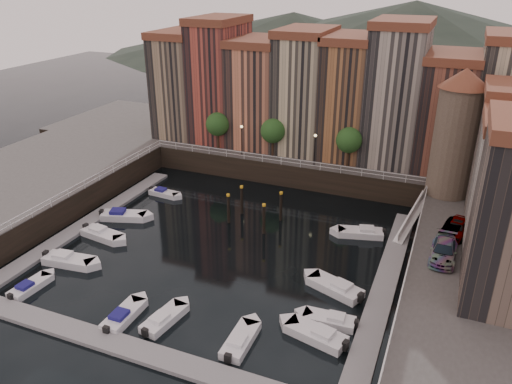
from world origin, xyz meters
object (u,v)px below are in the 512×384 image
at_px(gangway, 413,215).
at_px(boat_left_2, 102,234).
at_px(car_a, 456,228).
at_px(car_b, 453,229).
at_px(boat_left_0, 68,260).
at_px(boat_left_3, 123,216).
at_px(car_c, 443,252).
at_px(corner_tower, 457,131).
at_px(mooring_pilings, 254,209).

height_order(gangway, boat_left_2, gangway).
xyz_separation_m(car_a, car_b, (-0.28, -0.12, -0.08)).
distance_m(gangway, boat_left_0, 35.31).
xyz_separation_m(boat_left_2, boat_left_3, (-0.57, 4.41, 0.01)).
xyz_separation_m(boat_left_3, car_c, (33.81, -0.52, 3.34)).
relative_size(car_a, car_b, 1.08).
distance_m(corner_tower, gangway, 9.86).
height_order(boat_left_2, car_b, car_b).
relative_size(corner_tower, boat_left_0, 2.58).
height_order(corner_tower, boat_left_2, corner_tower).
bearing_deg(car_a, corner_tower, 109.50).
relative_size(boat_left_0, car_c, 1.04).
distance_m(boat_left_0, car_b, 36.44).
bearing_deg(car_c, boat_left_2, -171.93).
xyz_separation_m(gangway, boat_left_0, (-29.49, -19.35, -1.51)).
relative_size(gangway, boat_left_3, 1.55).
bearing_deg(car_a, boat_left_0, -145.84).
bearing_deg(boat_left_3, car_c, -18.95).
distance_m(corner_tower, boat_left_0, 41.40).
xyz_separation_m(gangway, mooring_pilings, (-16.45, -4.65, -0.27)).
height_order(mooring_pilings, car_b, car_b).
distance_m(corner_tower, mooring_pilings, 23.04).
xyz_separation_m(car_a, car_c, (-0.86, -4.81, -0.01)).
xyz_separation_m(gangway, boat_left_3, (-30.40, -9.52, -1.51)).
xyz_separation_m(gangway, car_c, (3.42, -10.04, 1.83)).
height_order(boat_left_0, car_a, car_a).
relative_size(corner_tower, car_b, 3.34).
height_order(car_a, car_c, car_a).
distance_m(boat_left_0, car_a, 36.75).
xyz_separation_m(gangway, car_b, (3.99, -5.34, 1.76)).
relative_size(boat_left_3, car_a, 1.20).
distance_m(gangway, mooring_pilings, 17.09).
bearing_deg(corner_tower, car_c, -87.96).
bearing_deg(gangway, car_a, -50.74).
bearing_deg(corner_tower, boat_left_2, -150.62).
distance_m(mooring_pilings, car_c, 20.69).
xyz_separation_m(mooring_pilings, boat_left_2, (-13.38, -9.28, -1.26)).
bearing_deg(boat_left_2, car_b, 22.23).
xyz_separation_m(corner_tower, car_b, (1.09, -9.84, -6.51)).
xyz_separation_m(boat_left_0, boat_left_3, (-0.90, 9.83, -0.00)).
xyz_separation_m(boat_left_0, car_a, (33.77, 14.12, 3.35)).
xyz_separation_m(corner_tower, boat_left_3, (-33.30, -14.02, -9.79)).
bearing_deg(boat_left_0, mooring_pilings, 41.54).
bearing_deg(boat_left_0, boat_left_3, 88.37).
height_order(boat_left_3, car_c, car_c).
distance_m(boat_left_3, car_c, 33.98).
xyz_separation_m(corner_tower, boat_left_0, (-32.39, -23.85, -9.79)).
bearing_deg(corner_tower, gangway, -122.80).
bearing_deg(boat_left_3, corner_tower, 4.77).
bearing_deg(boat_left_2, boat_left_0, -78.48).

